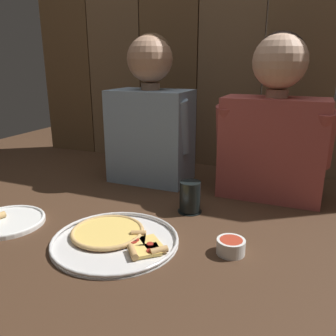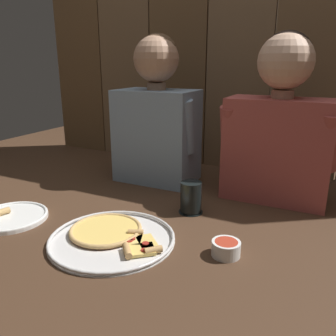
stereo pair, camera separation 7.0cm
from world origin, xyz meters
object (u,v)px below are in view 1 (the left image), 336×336
at_px(pizza_tray, 114,238).
at_px(drinking_glass, 190,197).
at_px(diner_right, 274,122).
at_px(diner_left, 151,115).
at_px(dipping_bowl, 231,246).
at_px(dinner_plate, 7,221).

bearing_deg(pizza_tray, drinking_glass, 63.93).
xyz_separation_m(pizza_tray, drinking_glass, (0.14, 0.29, 0.05)).
bearing_deg(diner_right, diner_left, -179.97).
bearing_deg(dipping_bowl, diner_right, 85.38).
xyz_separation_m(pizza_tray, diner_left, (-0.14, 0.56, 0.29)).
relative_size(diner_left, diner_right, 1.01).
bearing_deg(dinner_plate, diner_left, 67.16).
bearing_deg(dipping_bowl, pizza_tray, -169.55).
bearing_deg(diner_left, diner_right, 0.03).
distance_m(pizza_tray, dipping_bowl, 0.35).
relative_size(pizza_tray, dipping_bowl, 4.70).
distance_m(pizza_tray, dinner_plate, 0.39).
bearing_deg(dipping_bowl, dinner_plate, -171.97).
bearing_deg(drinking_glass, pizza_tray, -116.07).
bearing_deg(pizza_tray, diner_right, 55.70).
relative_size(pizza_tray, diner_left, 0.60).
bearing_deg(drinking_glass, dinner_plate, -148.27).
bearing_deg(diner_right, dinner_plate, -142.16).
bearing_deg(dinner_plate, drinking_glass, 31.73).
height_order(drinking_glass, diner_right, diner_right).
distance_m(drinking_glass, diner_left, 0.46).
height_order(drinking_glass, diner_left, diner_left).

